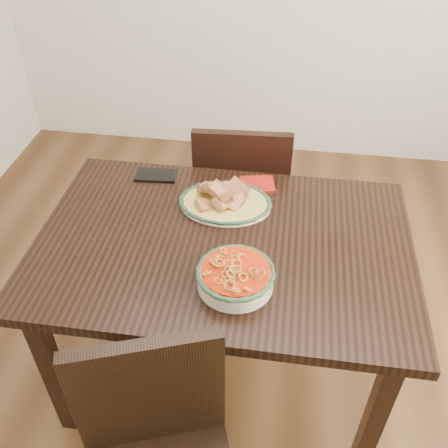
# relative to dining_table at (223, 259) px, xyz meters

# --- Properties ---
(floor) EXTENTS (3.50, 3.50, 0.00)m
(floor) POSITION_rel_dining_table_xyz_m (0.06, 0.12, -0.66)
(floor) COLOR #3E2713
(floor) RESTS_ON ground
(dining_table) EXTENTS (1.31, 0.87, 0.75)m
(dining_table) POSITION_rel_dining_table_xyz_m (0.00, 0.00, 0.00)
(dining_table) COLOR black
(dining_table) RESTS_ON ground
(chair_far) EXTENTS (0.45, 0.45, 0.89)m
(chair_far) POSITION_rel_dining_table_xyz_m (-0.00, 0.61, -0.16)
(chair_far) COLOR black
(chair_far) RESTS_ON ground
(fish_plate) EXTENTS (0.35, 0.27, 0.11)m
(fish_plate) POSITION_rel_dining_table_xyz_m (-0.02, 0.20, 0.13)
(fish_plate) COLOR #EDE2C8
(fish_plate) RESTS_ON dining_table
(noodle_bowl) EXTENTS (0.25, 0.25, 0.08)m
(noodle_bowl) POSITION_rel_dining_table_xyz_m (0.07, -0.20, 0.13)
(noodle_bowl) COLOR beige
(noodle_bowl) RESTS_ON dining_table
(smartphone) EXTENTS (0.17, 0.10, 0.01)m
(smartphone) POSITION_rel_dining_table_xyz_m (-0.33, 0.35, 0.09)
(smartphone) COLOR black
(smartphone) RESTS_ON dining_table
(napkin) EXTENTS (0.15, 0.13, 0.01)m
(napkin) POSITION_rel_dining_table_xyz_m (0.09, 0.34, 0.09)
(napkin) COLOR #99150B
(napkin) RESTS_ON dining_table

